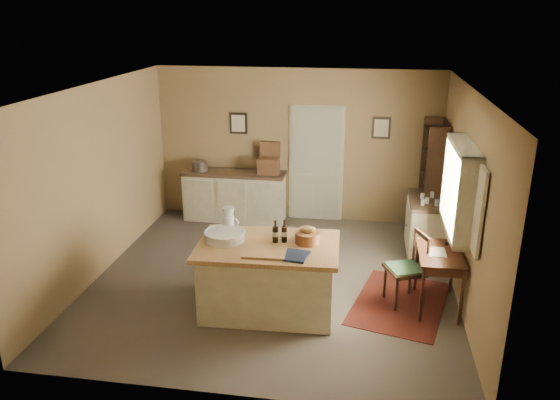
% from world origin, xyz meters
% --- Properties ---
extents(ground, '(5.00, 5.00, 0.00)m').
position_xyz_m(ground, '(0.00, 0.00, 0.00)').
color(ground, brown).
rests_on(ground, ground).
extents(wall_back, '(5.00, 0.10, 2.70)m').
position_xyz_m(wall_back, '(0.00, 2.50, 1.35)').
color(wall_back, olive).
rests_on(wall_back, ground).
extents(wall_front, '(5.00, 0.10, 2.70)m').
position_xyz_m(wall_front, '(0.00, -2.50, 1.35)').
color(wall_front, olive).
rests_on(wall_front, ground).
extents(wall_left, '(0.10, 5.00, 2.70)m').
position_xyz_m(wall_left, '(-2.50, 0.00, 1.35)').
color(wall_left, olive).
rests_on(wall_left, ground).
extents(wall_right, '(0.10, 5.00, 2.70)m').
position_xyz_m(wall_right, '(2.50, 0.00, 1.35)').
color(wall_right, olive).
rests_on(wall_right, ground).
extents(ceiling, '(5.00, 5.00, 0.00)m').
position_xyz_m(ceiling, '(0.00, 0.00, 2.70)').
color(ceiling, silver).
rests_on(ceiling, wall_back).
extents(door, '(0.97, 0.06, 2.11)m').
position_xyz_m(door, '(0.35, 2.47, 1.05)').
color(door, '#A4A68D').
rests_on(door, ground).
extents(framed_prints, '(2.82, 0.02, 0.38)m').
position_xyz_m(framed_prints, '(0.20, 2.48, 1.72)').
color(framed_prints, black).
rests_on(framed_prints, ground).
extents(window, '(0.25, 1.99, 1.12)m').
position_xyz_m(window, '(2.42, -0.20, 1.55)').
color(window, beige).
rests_on(window, ground).
extents(work_island, '(1.78, 1.20, 1.20)m').
position_xyz_m(work_island, '(0.07, -0.81, 0.48)').
color(work_island, beige).
rests_on(work_island, ground).
extents(sideboard, '(1.84, 0.52, 1.18)m').
position_xyz_m(sideboard, '(-1.08, 2.20, 0.48)').
color(sideboard, beige).
rests_on(sideboard, ground).
extents(rug, '(1.46, 1.82, 0.01)m').
position_xyz_m(rug, '(1.75, -0.40, 0.00)').
color(rug, '#49110E').
rests_on(rug, ground).
extents(writing_desk, '(0.55, 0.90, 0.82)m').
position_xyz_m(writing_desk, '(2.20, -0.40, 0.67)').
color(writing_desk, '#341A0F').
rests_on(writing_desk, ground).
extents(desk_chair, '(0.58, 0.58, 0.95)m').
position_xyz_m(desk_chair, '(1.78, -0.38, 0.48)').
color(desk_chair, black).
rests_on(desk_chair, ground).
extents(right_cabinet, '(0.58, 1.05, 0.99)m').
position_xyz_m(right_cabinet, '(2.20, 1.25, 0.46)').
color(right_cabinet, beige).
rests_on(right_cabinet, ground).
extents(shelving_unit, '(0.33, 0.88, 1.96)m').
position_xyz_m(shelving_unit, '(2.35, 1.95, 0.98)').
color(shelving_unit, black).
rests_on(shelving_unit, ground).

